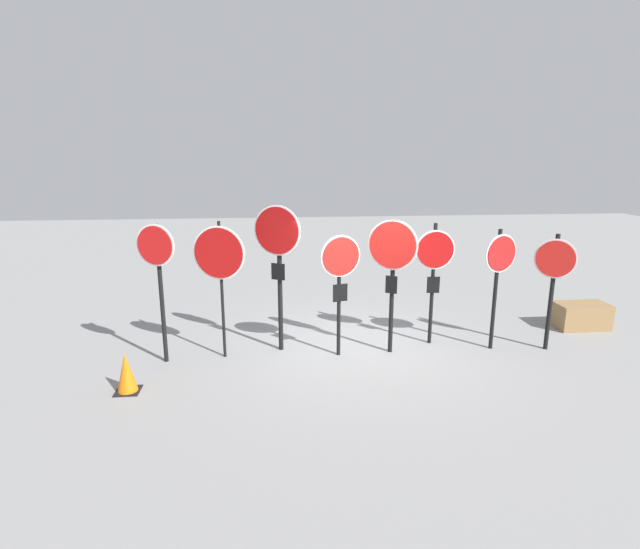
% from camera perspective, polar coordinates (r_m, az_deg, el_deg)
% --- Properties ---
extents(ground_plane, '(40.00, 40.00, 0.00)m').
position_cam_1_polar(ground_plane, '(9.71, 4.42, -8.47)').
color(ground_plane, gray).
extents(stop_sign_0, '(0.69, 0.29, 2.50)m').
position_cam_1_polar(stop_sign_0, '(8.99, -18.08, 1.11)').
color(stop_sign_0, black).
rests_on(stop_sign_0, ground).
extents(stop_sign_1, '(0.92, 0.31, 2.51)m').
position_cam_1_polar(stop_sign_1, '(8.92, -11.44, 1.75)').
color(stop_sign_1, black).
rests_on(stop_sign_1, ground).
extents(stop_sign_2, '(0.83, 0.44, 2.76)m').
position_cam_1_polar(stop_sign_2, '(9.10, -4.82, 2.77)').
color(stop_sign_2, black).
rests_on(stop_sign_2, ground).
extents(stop_sign_3, '(0.73, 0.22, 2.26)m').
position_cam_1_polar(stop_sign_3, '(8.88, 2.32, 0.49)').
color(stop_sign_3, black).
rests_on(stop_sign_3, ground).
extents(stop_sign_4, '(0.82, 0.46, 2.52)m').
position_cam_1_polar(stop_sign_4, '(9.07, 8.27, 1.68)').
color(stop_sign_4, black).
rests_on(stop_sign_4, ground).
extents(stop_sign_5, '(0.75, 0.14, 2.38)m').
position_cam_1_polar(stop_sign_5, '(9.71, 12.93, 1.35)').
color(stop_sign_5, black).
rests_on(stop_sign_5, ground).
extents(stop_sign_6, '(0.68, 0.26, 2.31)m').
position_cam_1_polar(stop_sign_6, '(9.77, 19.79, 0.83)').
color(stop_sign_6, black).
rests_on(stop_sign_6, ground).
extents(stop_sign_7, '(0.64, 0.40, 2.23)m').
position_cam_1_polar(stop_sign_7, '(10.14, 25.17, 0.28)').
color(stop_sign_7, black).
rests_on(stop_sign_7, ground).
extents(traffic_cone_0, '(0.37, 0.37, 0.65)m').
position_cam_1_polar(traffic_cone_0, '(8.51, -21.26, -10.42)').
color(traffic_cone_0, black).
rests_on(traffic_cone_0, ground).
extents(storage_crate, '(1.08, 0.60, 0.54)m').
position_cam_1_polar(storage_crate, '(12.08, 27.68, -4.19)').
color(storage_crate, olive).
rests_on(storage_crate, ground).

